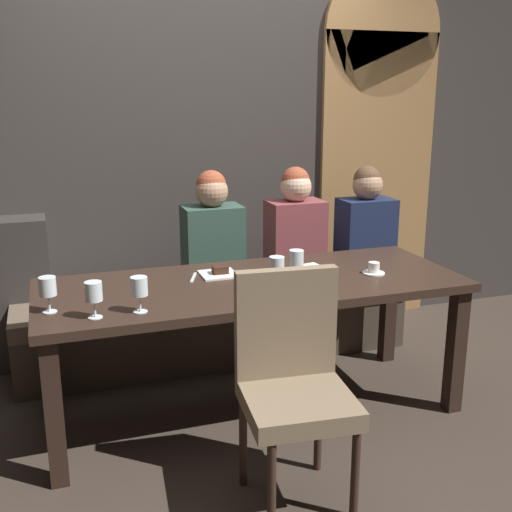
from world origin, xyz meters
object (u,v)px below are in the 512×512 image
object	(u,v)px
chair_near_side	(293,373)
espresso_cup	(374,269)
wine_glass_end_right	(296,260)
wine_glass_far_right	(277,266)
fork_on_table	(193,278)
wine_glass_center_back	(139,287)
dessert_plate	(219,272)
diner_redhead	(212,237)
dining_table	(253,297)
wine_glass_near_left	(48,288)
banquette_bench	(219,326)
diner_far_end	(366,226)
wine_glass_end_left	(94,292)
diner_bearded	(295,230)

from	to	relation	value
chair_near_side	espresso_cup	distance (m)	0.99
espresso_cup	wine_glass_end_right	bearing A→B (deg)	177.64
wine_glass_far_right	fork_on_table	size ratio (longest dim) A/B	0.96
wine_glass_center_back	dessert_plate	world-z (taller)	wine_glass_center_back
espresso_cup	diner_redhead	bearing A→B (deg)	131.41
dining_table	wine_glass_near_left	world-z (taller)	wine_glass_near_left
banquette_bench	espresso_cup	distance (m)	1.16
wine_glass_far_right	wine_glass_near_left	xyz separation A→B (m)	(-1.08, 0.01, -0.00)
diner_far_end	dessert_plate	size ratio (longest dim) A/B	4.04
wine_glass_center_back	dessert_plate	bearing A→B (deg)	42.02
chair_near_side	wine_glass_end_right	bearing A→B (deg)	66.75
diner_far_end	wine_glass_center_back	bearing A→B (deg)	-149.38
diner_redhead	wine_glass_end_right	bearing A→B (deg)	-72.29
banquette_bench	chair_near_side	distance (m)	1.46
banquette_bench	wine_glass_end_right	size ratio (longest dim) A/B	15.24
wine_glass_center_back	fork_on_table	bearing A→B (deg)	51.24
wine_glass_near_left	fork_on_table	distance (m)	0.80
wine_glass_far_right	fork_on_table	world-z (taller)	wine_glass_far_right
diner_redhead	dessert_plate	distance (m)	0.55
wine_glass_far_right	dessert_plate	world-z (taller)	wine_glass_far_right
wine_glass_near_left	dessert_plate	size ratio (longest dim) A/B	0.86
banquette_bench	wine_glass_end_left	xyz separation A→B (m)	(-0.82, -0.98, 0.63)
diner_far_end	espresso_cup	xyz separation A→B (m)	(-0.38, -0.79, -0.05)
diner_redhead	banquette_bench	bearing A→B (deg)	-1.32
diner_bearded	fork_on_table	size ratio (longest dim) A/B	4.59
chair_near_side	diner_far_end	world-z (taller)	diner_far_end
wine_glass_center_back	chair_near_side	bearing A→B (deg)	-38.55
diner_redhead	wine_glass_far_right	world-z (taller)	diner_redhead
fork_on_table	wine_glass_end_right	bearing A→B (deg)	-2.96
dining_table	banquette_bench	distance (m)	0.82
banquette_bench	espresso_cup	world-z (taller)	espresso_cup
wine_glass_near_left	wine_glass_end_right	distance (m)	1.23
banquette_bench	dining_table	bearing A→B (deg)	-90.00
banquette_bench	wine_glass_end_right	bearing A→B (deg)	-74.35
wine_glass_end_left	dessert_plate	world-z (taller)	wine_glass_end_left
fork_on_table	dining_table	bearing A→B (deg)	-7.80
dining_table	fork_on_table	distance (m)	0.33
diner_redhead	wine_glass_end_right	distance (m)	0.80
wine_glass_end_left	espresso_cup	world-z (taller)	wine_glass_end_left
wine_glass_end_right	fork_on_table	world-z (taller)	wine_glass_end_right
diner_bearded	wine_glass_end_left	bearing A→B (deg)	-143.24
diner_redhead	wine_glass_end_left	xyz separation A→B (m)	(-0.79, -0.99, 0.04)
banquette_bench	diner_bearded	distance (m)	0.80
chair_near_side	espresso_cup	size ratio (longest dim) A/B	8.17
dining_table	espresso_cup	bearing A→B (deg)	-7.12
banquette_bench	dessert_plate	distance (m)	0.76
fork_on_table	wine_glass_end_left	bearing A→B (deg)	-120.41
diner_far_end	dessert_plate	world-z (taller)	diner_far_end
dining_table	chair_near_side	world-z (taller)	chair_near_side
wine_glass_end_right	wine_glass_end_left	bearing A→B (deg)	-167.99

